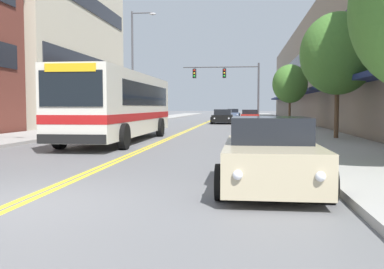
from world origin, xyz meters
The scene contains 15 objects.
ground_plane centered at (0.00, 37.00, 0.00)m, with size 240.00×240.00×0.00m, color slate.
sidewalk_left centered at (-7.42, 37.00, 0.08)m, with size 3.83×106.00×0.15m.
sidewalk_right centered at (7.42, 37.00, 0.08)m, with size 3.83×106.00×0.15m.
centre_line centered at (0.00, 37.00, 0.00)m, with size 0.34×106.00×0.01m.
storefront_row_right centered at (13.56, 37.00, 5.15)m, with size 9.10×68.00×10.31m.
city_bus centered at (-1.99, 13.10, 1.77)m, with size 2.83×11.74×3.12m.
car_navy_parked_left_near centered at (-4.29, 26.97, 0.58)m, with size 2.21×4.43×1.24m.
car_beige_parked_right_foreground centered at (4.30, 2.03, 0.65)m, with size 2.03×4.28×1.41m.
car_red_parked_right_mid centered at (4.38, 35.89, 0.63)m, with size 1.97×4.64×1.33m.
car_slate_blue_moving_lead centered at (2.29, 56.12, 0.61)m, with size 2.04×4.66×1.31m.
car_black_moving_second centered at (1.80, 34.66, 0.64)m, with size 2.13×4.73×1.37m.
traffic_signal_mast centered at (2.54, 35.15, 4.20)m, with size 7.40×0.38×5.82m.
street_lamp_left_far centered at (-5.06, 27.88, 5.44)m, with size 2.07×0.28×9.38m.
street_tree_right_mid centered at (8.13, 14.17, 4.09)m, with size 3.49×3.49×5.87m.
street_tree_right_far centered at (7.08, 24.85, 3.27)m, with size 2.51×2.51×4.51m.
Camera 1 is at (3.76, -6.63, 1.62)m, focal length 40.00 mm.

